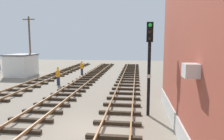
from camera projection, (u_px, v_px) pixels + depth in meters
ground_plane at (91, 130)px, 9.92m from camera, size 80.00×80.00×0.00m
track_near_building at (116, 129)px, 9.75m from camera, size 2.50×60.55×0.32m
track_centre at (24, 124)px, 10.31m from camera, size 2.50×60.55×0.32m
signal_mast at (149, 58)px, 11.52m from camera, size 0.36×0.40×5.34m
control_hut at (21, 65)px, 26.20m from camera, size 3.00×3.80×2.76m
parked_car_black at (18, 64)px, 32.80m from camera, size 4.20×2.04×1.76m
utility_pole_far at (30, 43)px, 29.90m from camera, size 1.80×0.24×7.95m
track_worker_foreground at (82, 68)px, 26.91m from camera, size 0.40×0.40×1.87m
track_worker_distant at (58, 76)px, 20.40m from camera, size 0.40×0.40×1.87m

